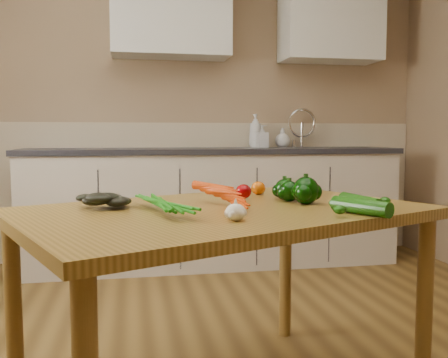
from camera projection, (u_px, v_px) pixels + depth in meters
name	position (u px, v px, depth m)	size (l,w,h in m)	color
room	(248.00, 67.00, 1.79)	(4.04, 5.04, 2.64)	brown
counter_run	(214.00, 205.00, 3.87)	(2.84, 0.64, 1.14)	beige
upper_cabinets	(248.00, 14.00, 3.92)	(2.15, 0.35, 0.70)	silver
table	(223.00, 231.00, 1.78)	(1.63, 1.37, 0.74)	olive
soap_bottle_a	(255.00, 131.00, 4.06)	(0.10, 0.11, 0.27)	silver
soap_bottle_b	(262.00, 136.00, 3.99)	(0.08, 0.08, 0.18)	silver
soap_bottle_c	(282.00, 138.00, 4.08)	(0.12, 0.12, 0.16)	silver
carrot_bunch	(207.00, 198.00, 1.76)	(0.26, 0.20, 0.07)	#E23F05
leafy_greens	(100.00, 194.00, 1.76)	(0.20, 0.18, 0.10)	black
garlic_bulb	(236.00, 212.00, 1.50)	(0.06, 0.06, 0.05)	white
pepper_a	(289.00, 191.00, 1.94)	(0.08, 0.08, 0.08)	black
pepper_b	(285.00, 189.00, 1.99)	(0.08, 0.08, 0.08)	black
pepper_c	(306.00, 191.00, 1.86)	(0.10, 0.10, 0.10)	black
tomato_a	(243.00, 191.00, 2.02)	(0.06, 0.06, 0.06)	#8E0206
tomato_b	(258.00, 188.00, 2.15)	(0.06, 0.06, 0.06)	#C35004
tomato_c	(284.00, 189.00, 2.11)	(0.06, 0.06, 0.06)	#C35004
zucchini_a	(360.00, 202.00, 1.74)	(0.05, 0.05, 0.21)	#0F4607
zucchini_b	(361.00, 207.00, 1.62)	(0.05, 0.05, 0.21)	#0F4607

